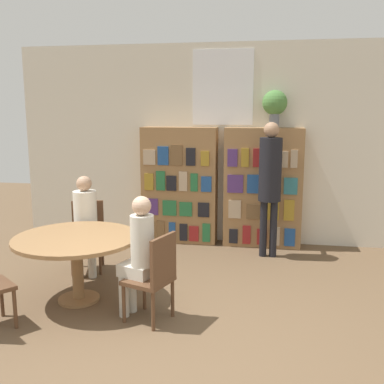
{
  "coord_description": "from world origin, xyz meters",
  "views": [
    {
      "loc": [
        0.73,
        -3.32,
        2.04
      ],
      "look_at": [
        -0.19,
        1.91,
        1.05
      ],
      "focal_mm": 42.0,
      "sensor_mm": 36.0,
      "label": 1
    }
  ],
  "objects_px": {
    "chair_left_side": "(88,232)",
    "chair_far_side": "(155,274)",
    "bookshelf_left": "(179,186)",
    "seated_reader_right": "(139,251)",
    "librarian_standing": "(270,175)",
    "seated_reader_left": "(85,219)",
    "flower_vase": "(275,104)",
    "reading_table": "(76,246)",
    "bookshelf_right": "(263,188)"
  },
  "relations": [
    {
      "from": "chair_left_side",
      "to": "flower_vase",
      "type": "bearing_deg",
      "value": -165.34
    },
    {
      "from": "bookshelf_left",
      "to": "chair_left_side",
      "type": "bearing_deg",
      "value": -123.28
    },
    {
      "from": "flower_vase",
      "to": "chair_far_side",
      "type": "xyz_separation_m",
      "value": [
        -1.09,
        -2.69,
        -1.62
      ]
    },
    {
      "from": "reading_table",
      "to": "chair_far_side",
      "type": "xyz_separation_m",
      "value": [
        0.94,
        -0.33,
        -0.13
      ]
    },
    {
      "from": "chair_left_side",
      "to": "chair_far_side",
      "type": "bearing_deg",
      "value": 117.0
    },
    {
      "from": "chair_far_side",
      "to": "seated_reader_left",
      "type": "bearing_deg",
      "value": 65.83
    },
    {
      "from": "bookshelf_left",
      "to": "librarian_standing",
      "type": "xyz_separation_m",
      "value": [
        1.36,
        -0.5,
        0.27
      ]
    },
    {
      "from": "reading_table",
      "to": "seated_reader_right",
      "type": "bearing_deg",
      "value": -19.44
    },
    {
      "from": "reading_table",
      "to": "librarian_standing",
      "type": "xyz_separation_m",
      "value": [
        2.0,
        1.85,
        0.54
      ]
    },
    {
      "from": "chair_far_side",
      "to": "seated_reader_right",
      "type": "xyz_separation_m",
      "value": [
        -0.17,
        0.06,
        0.2
      ]
    },
    {
      "from": "chair_far_side",
      "to": "librarian_standing",
      "type": "distance_m",
      "value": 2.52
    },
    {
      "from": "bookshelf_right",
      "to": "chair_far_side",
      "type": "bearing_deg",
      "value": -109.62
    },
    {
      "from": "bookshelf_right",
      "to": "seated_reader_left",
      "type": "bearing_deg",
      "value": -143.66
    },
    {
      "from": "bookshelf_right",
      "to": "seated_reader_left",
      "type": "xyz_separation_m",
      "value": [
        -2.13,
        -1.57,
        -0.18
      ]
    },
    {
      "from": "bookshelf_right",
      "to": "seated_reader_left",
      "type": "relative_size",
      "value": 1.44
    },
    {
      "from": "flower_vase",
      "to": "seated_reader_left",
      "type": "xyz_separation_m",
      "value": [
        -2.26,
        -1.57,
        -1.4
      ]
    },
    {
      "from": "bookshelf_right",
      "to": "librarian_standing",
      "type": "distance_m",
      "value": 0.58
    },
    {
      "from": "chair_far_side",
      "to": "bookshelf_left",
      "type": "bearing_deg",
      "value": 25.93
    },
    {
      "from": "librarian_standing",
      "to": "seated_reader_left",
      "type": "bearing_deg",
      "value": -154.49
    },
    {
      "from": "bookshelf_right",
      "to": "chair_left_side",
      "type": "bearing_deg",
      "value": -147.33
    },
    {
      "from": "bookshelf_left",
      "to": "seated_reader_right",
      "type": "xyz_separation_m",
      "value": [
        0.13,
        -2.62,
        -0.2
      ]
    },
    {
      "from": "reading_table",
      "to": "seated_reader_right",
      "type": "relative_size",
      "value": 1.07
    },
    {
      "from": "reading_table",
      "to": "chair_left_side",
      "type": "height_order",
      "value": "chair_left_side"
    },
    {
      "from": "chair_left_side",
      "to": "chair_far_side",
      "type": "distance_m",
      "value": 1.77
    },
    {
      "from": "seated_reader_left",
      "to": "seated_reader_right",
      "type": "bearing_deg",
      "value": 116.83
    },
    {
      "from": "flower_vase",
      "to": "reading_table",
      "type": "distance_m",
      "value": 3.45
    },
    {
      "from": "bookshelf_right",
      "to": "chair_far_side",
      "type": "relative_size",
      "value": 2.02
    },
    {
      "from": "bookshelf_right",
      "to": "librarian_standing",
      "type": "height_order",
      "value": "librarian_standing"
    },
    {
      "from": "flower_vase",
      "to": "seated_reader_left",
      "type": "bearing_deg",
      "value": -145.23
    },
    {
      "from": "seated_reader_left",
      "to": "chair_left_side",
      "type": "bearing_deg",
      "value": -90.0
    },
    {
      "from": "bookshelf_left",
      "to": "seated_reader_right",
      "type": "height_order",
      "value": "bookshelf_left"
    },
    {
      "from": "bookshelf_right",
      "to": "seated_reader_right",
      "type": "distance_m",
      "value": 2.86
    },
    {
      "from": "bookshelf_left",
      "to": "chair_far_side",
      "type": "height_order",
      "value": "bookshelf_left"
    },
    {
      "from": "bookshelf_right",
      "to": "reading_table",
      "type": "bearing_deg",
      "value": -128.86
    },
    {
      "from": "chair_far_side",
      "to": "seated_reader_right",
      "type": "distance_m",
      "value": 0.27
    },
    {
      "from": "bookshelf_left",
      "to": "flower_vase",
      "type": "distance_m",
      "value": 1.85
    },
    {
      "from": "chair_left_side",
      "to": "librarian_standing",
      "type": "height_order",
      "value": "librarian_standing"
    },
    {
      "from": "bookshelf_left",
      "to": "librarian_standing",
      "type": "height_order",
      "value": "librarian_standing"
    },
    {
      "from": "flower_vase",
      "to": "chair_far_side",
      "type": "distance_m",
      "value": 3.32
    },
    {
      "from": "reading_table",
      "to": "chair_left_side",
      "type": "bearing_deg",
      "value": 106.56
    },
    {
      "from": "chair_far_side",
      "to": "flower_vase",
      "type": "bearing_deg",
      "value": -2.64
    },
    {
      "from": "reading_table",
      "to": "seated_reader_right",
      "type": "height_order",
      "value": "seated_reader_right"
    },
    {
      "from": "bookshelf_left",
      "to": "chair_left_side",
      "type": "relative_size",
      "value": 2.02
    },
    {
      "from": "seated_reader_right",
      "to": "librarian_standing",
      "type": "height_order",
      "value": "librarian_standing"
    },
    {
      "from": "librarian_standing",
      "to": "chair_left_side",
      "type": "bearing_deg",
      "value": -158.56
    },
    {
      "from": "bookshelf_left",
      "to": "chair_left_side",
      "type": "height_order",
      "value": "bookshelf_left"
    },
    {
      "from": "chair_left_side",
      "to": "seated_reader_left",
      "type": "xyz_separation_m",
      "value": [
        0.05,
        -0.17,
        0.22
      ]
    },
    {
      "from": "flower_vase",
      "to": "reading_table",
      "type": "relative_size",
      "value": 0.41
    },
    {
      "from": "seated_reader_left",
      "to": "bookshelf_right",
      "type": "bearing_deg",
      "value": -160.22
    },
    {
      "from": "reading_table",
      "to": "chair_left_side",
      "type": "distance_m",
      "value": 1.0
    }
  ]
}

